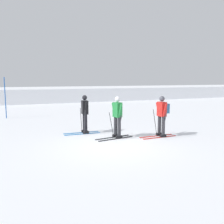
{
  "coord_description": "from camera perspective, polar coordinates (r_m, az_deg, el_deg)",
  "views": [
    {
      "loc": [
        -3.15,
        -7.98,
        2.41
      ],
      "look_at": [
        0.82,
        2.2,
        0.9
      ],
      "focal_mm": 38.33,
      "sensor_mm": 36.0,
      "label": 1
    }
  ],
  "objects": [
    {
      "name": "skier_green",
      "position": [
        9.75,
        1.24,
        -0.95
      ],
      "size": [
        1.64,
        0.99,
        1.71
      ],
      "color": "black",
      "rests_on": "ground"
    },
    {
      "name": "ground_plane",
      "position": [
        8.91,
        0.25,
        -7.81
      ],
      "size": [
        120.0,
        120.0,
        0.0
      ],
      "primitive_type": "plane",
      "color": "white"
    },
    {
      "name": "skier_black",
      "position": [
        10.65,
        -6.54,
        -0.24
      ],
      "size": [
        1.61,
        1.0,
        1.71
      ],
      "color": "#237AC6",
      "rests_on": "ground"
    },
    {
      "name": "skier_red",
      "position": [
        10.2,
        11.85,
        -0.5
      ],
      "size": [
        1.61,
        1.0,
        1.71
      ],
      "color": "red",
      "rests_on": "ground"
    },
    {
      "name": "trail_marker_pole",
      "position": [
        16.08,
        -24.11,
        3.11
      ],
      "size": [
        0.05,
        0.05,
        2.54
      ],
      "primitive_type": "cylinder",
      "color": "#1E56AD",
      "rests_on": "ground"
    },
    {
      "name": "far_snow_ridge",
      "position": [
        28.38,
        -14.91,
        4.16
      ],
      "size": [
        80.0,
        8.34,
        1.42
      ],
      "primitive_type": "cube",
      "color": "white",
      "rests_on": "ground"
    }
  ]
}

